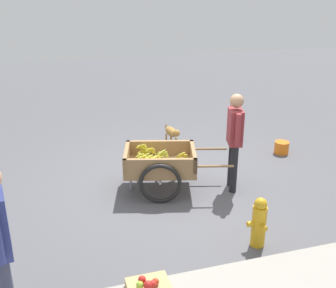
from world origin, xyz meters
TOP-DOWN VIEW (x-y plane):
  - ground_plane at (0.00, 0.00)m, footprint 24.00×24.00m
  - fruit_cart at (0.24, 0.06)m, footprint 1.79×1.17m
  - vendor_person at (-0.87, 0.36)m, footprint 0.28×0.54m
  - dog at (-0.51, -1.73)m, footprint 0.22×0.67m
  - fire_hydrant at (-0.54, 1.86)m, footprint 0.25×0.25m
  - plastic_bucket at (-2.42, -0.71)m, footprint 0.28×0.28m

SIDE VIEW (x-z plane):
  - ground_plane at x=0.00m, z-range 0.00..0.00m
  - plastic_bucket at x=-2.42m, z-range 0.00..0.23m
  - dog at x=-0.51m, z-range 0.07..0.47m
  - fire_hydrant at x=-0.54m, z-range 0.00..0.67m
  - fruit_cart at x=0.24m, z-range 0.08..0.80m
  - vendor_person at x=-0.87m, z-range 0.15..1.71m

